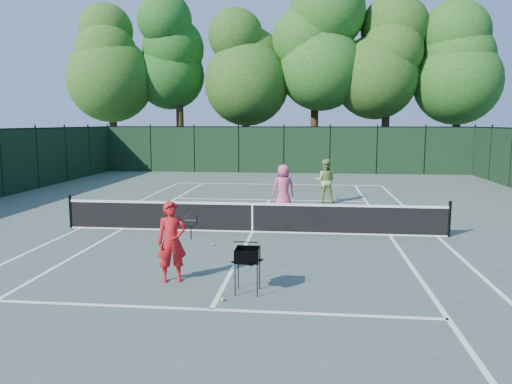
# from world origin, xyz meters

# --- Properties ---
(ground) EXTENTS (90.00, 90.00, 0.00)m
(ground) POSITION_xyz_m (0.00, 0.00, 0.00)
(ground) COLOR #45544A
(ground) RESTS_ON ground
(sideline_doubles_left) EXTENTS (0.10, 23.77, 0.01)m
(sideline_doubles_left) POSITION_xyz_m (-5.49, 0.00, 0.00)
(sideline_doubles_left) COLOR white
(sideline_doubles_left) RESTS_ON ground
(sideline_doubles_right) EXTENTS (0.10, 23.77, 0.01)m
(sideline_doubles_right) POSITION_xyz_m (5.49, 0.00, 0.00)
(sideline_doubles_right) COLOR white
(sideline_doubles_right) RESTS_ON ground
(sideline_singles_left) EXTENTS (0.10, 23.77, 0.01)m
(sideline_singles_left) POSITION_xyz_m (-4.12, 0.00, 0.00)
(sideline_singles_left) COLOR white
(sideline_singles_left) RESTS_ON ground
(sideline_singles_right) EXTENTS (0.10, 23.77, 0.01)m
(sideline_singles_right) POSITION_xyz_m (4.12, 0.00, 0.00)
(sideline_singles_right) COLOR white
(sideline_singles_right) RESTS_ON ground
(baseline_far) EXTENTS (10.97, 0.10, 0.01)m
(baseline_far) POSITION_xyz_m (0.00, 11.88, 0.00)
(baseline_far) COLOR white
(baseline_far) RESTS_ON ground
(service_line_near) EXTENTS (8.23, 0.10, 0.01)m
(service_line_near) POSITION_xyz_m (0.00, -6.40, 0.00)
(service_line_near) COLOR white
(service_line_near) RESTS_ON ground
(service_line_far) EXTENTS (8.23, 0.10, 0.01)m
(service_line_far) POSITION_xyz_m (0.00, 6.40, 0.00)
(service_line_far) COLOR white
(service_line_far) RESTS_ON ground
(center_service_line) EXTENTS (0.10, 12.80, 0.01)m
(center_service_line) POSITION_xyz_m (0.00, 0.00, 0.00)
(center_service_line) COLOR white
(center_service_line) RESTS_ON ground
(tennis_net) EXTENTS (11.69, 0.09, 1.06)m
(tennis_net) POSITION_xyz_m (0.00, 0.00, 0.48)
(tennis_net) COLOR black
(tennis_net) RESTS_ON ground
(fence_far) EXTENTS (24.00, 0.05, 3.00)m
(fence_far) POSITION_xyz_m (0.00, 18.00, 1.50)
(fence_far) COLOR black
(fence_far) RESTS_ON ground
(tree_0) EXTENTS (6.40, 6.40, 13.14)m
(tree_0) POSITION_xyz_m (-13.00, 21.50, 8.16)
(tree_0) COLOR black
(tree_0) RESTS_ON ground
(tree_1) EXTENTS (6.80, 6.80, 13.98)m
(tree_1) POSITION_xyz_m (-8.00, 22.00, 8.69)
(tree_1) COLOR black
(tree_1) RESTS_ON ground
(tree_2) EXTENTS (6.00, 6.00, 12.40)m
(tree_2) POSITION_xyz_m (-3.00, 21.80, 7.73)
(tree_2) COLOR black
(tree_2) RESTS_ON ground
(tree_3) EXTENTS (7.00, 7.00, 14.45)m
(tree_3) POSITION_xyz_m (2.00, 22.30, 9.01)
(tree_3) COLOR black
(tree_3) RESTS_ON ground
(tree_4) EXTENTS (6.20, 6.20, 12.97)m
(tree_4) POSITION_xyz_m (7.00, 21.60, 8.14)
(tree_4) COLOR black
(tree_4) RESTS_ON ground
(tree_5) EXTENTS (5.80, 5.80, 12.23)m
(tree_5) POSITION_xyz_m (12.00, 22.10, 7.71)
(tree_5) COLOR black
(tree_5) RESTS_ON ground
(coach) EXTENTS (0.81, 0.84, 1.71)m
(coach) POSITION_xyz_m (-1.13, -4.88, 0.86)
(coach) COLOR red
(coach) RESTS_ON ground
(player_pink) EXTENTS (1.01, 0.84, 1.77)m
(player_pink) POSITION_xyz_m (0.75, 3.73, 0.88)
(player_pink) COLOR #DC4D79
(player_pink) RESTS_ON ground
(player_green) EXTENTS (0.93, 0.74, 1.83)m
(player_green) POSITION_xyz_m (2.36, 5.91, 0.91)
(player_green) COLOR #84AB55
(player_green) RESTS_ON ground
(ball_hopper) EXTENTS (0.62, 0.62, 0.90)m
(ball_hopper) POSITION_xyz_m (0.54, -5.42, 0.75)
(ball_hopper) COLOR black
(ball_hopper) RESTS_ON ground
(loose_ball_near_cart) EXTENTS (0.07, 0.07, 0.07)m
(loose_ball_near_cart) POSITION_xyz_m (0.13, -5.96, 0.03)
(loose_ball_near_cart) COLOR #CBDD2D
(loose_ball_near_cart) RESTS_ON ground
(loose_ball_midcourt) EXTENTS (0.07, 0.07, 0.07)m
(loose_ball_midcourt) POSITION_xyz_m (-0.88, -1.78, 0.03)
(loose_ball_midcourt) COLOR #CDD72C
(loose_ball_midcourt) RESTS_ON ground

